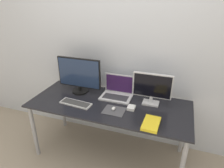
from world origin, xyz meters
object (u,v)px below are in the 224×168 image
(laptop, at_px, (117,91))
(keyboard, at_px, (76,103))
(book, at_px, (151,124))
(monitor_left, at_px, (79,75))
(monitor_right, at_px, (152,88))
(mouse, at_px, (113,109))
(power_brick, at_px, (131,108))

(laptop, bearing_deg, keyboard, -138.84)
(book, bearing_deg, laptop, 137.31)
(monitor_left, xyz_separation_m, book, (0.93, -0.38, -0.21))
(monitor_right, relative_size, book, 1.69)
(monitor_left, xyz_separation_m, mouse, (0.52, -0.26, -0.20))
(mouse, relative_size, book, 0.25)
(monitor_right, height_order, power_brick, monitor_right)
(power_brick, bearing_deg, monitor_left, 165.62)
(keyboard, distance_m, power_brick, 0.61)
(monitor_left, xyz_separation_m, laptop, (0.46, 0.05, -0.16))
(book, distance_m, power_brick, 0.32)
(monitor_right, bearing_deg, monitor_left, -180.00)
(keyboard, bearing_deg, monitor_left, 107.85)
(mouse, bearing_deg, monitor_right, 37.46)
(monitor_left, relative_size, power_brick, 5.76)
(laptop, bearing_deg, book, -42.69)
(book, bearing_deg, mouse, 163.36)
(monitor_right, height_order, book, monitor_right)
(monitor_right, height_order, laptop, monitor_right)
(laptop, xyz_separation_m, mouse, (0.06, -0.31, -0.04))
(mouse, xyz_separation_m, book, (0.41, -0.12, -0.01))
(keyboard, distance_m, book, 0.84)
(monitor_right, distance_m, power_brick, 0.30)
(laptop, distance_m, book, 0.64)
(monitor_right, xyz_separation_m, laptop, (-0.40, 0.05, -0.13))
(monitor_left, bearing_deg, mouse, -26.70)
(monitor_right, bearing_deg, power_brick, -134.45)
(monitor_left, height_order, book, monitor_left)
(monitor_right, height_order, keyboard, monitor_right)
(monitor_right, xyz_separation_m, power_brick, (-0.17, -0.18, -0.18))
(power_brick, bearing_deg, monitor_right, 45.55)
(laptop, relative_size, book, 1.43)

